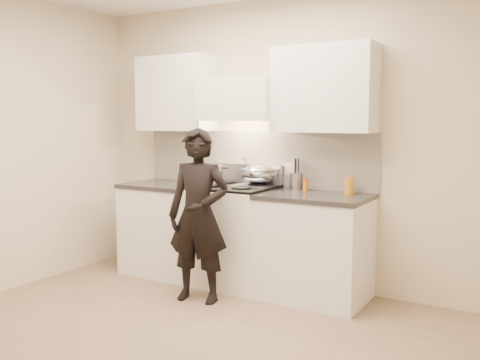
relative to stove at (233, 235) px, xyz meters
The scene contains 11 objects.
ground_plane 1.53m from the stove, 78.12° to the right, with size 4.00×4.00×0.00m, color #8A6E57.
room_shell 1.56m from the stove, 77.04° to the right, with size 4.04×3.54×2.70m.
stove is the anchor object (origin of this frame).
counter_right 0.83m from the stove, ahead, with size 0.92×0.67×0.92m.
counter_left 0.78m from the stove, behind, with size 0.82×0.67×0.92m.
wok 0.63m from the stove, 35.91° to the left, with size 0.36×0.44×0.29m.
stock_pot 0.62m from the stove, 141.28° to the right, with size 0.38×0.34×0.18m.
utensil_crock 0.79m from the stove, 24.87° to the left, with size 0.11×0.11×0.29m.
spice_jar 0.85m from the stove, 15.88° to the left, with size 0.05×0.05×0.11m.
oil_glass 1.21m from the stove, ahead, with size 0.08×0.08×0.15m.
person 0.62m from the stove, 90.82° to the right, with size 0.54×0.36×1.49m, color black.
Camera 1 is at (2.29, -2.83, 1.55)m, focal length 40.00 mm.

